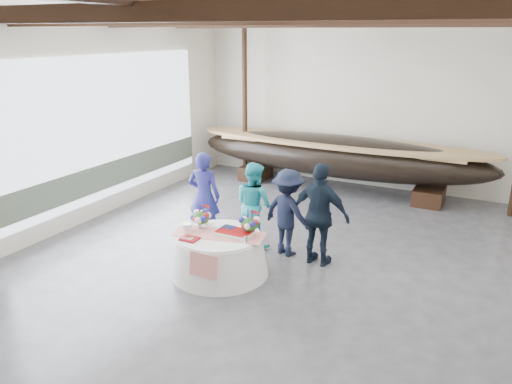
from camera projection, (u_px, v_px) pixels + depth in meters
The scene contains 13 objects.
floor at pixel (283, 274), 8.80m from camera, with size 10.00×12.00×0.01m, color #3D3D42.
wall_back at pixel (377, 104), 13.18m from camera, with size 10.00×0.02×4.50m, color silver.
wall_left at pixel (63, 125), 10.28m from camera, with size 0.02×12.00×4.50m, color silver.
ceiling at pixel (287, 2), 7.41m from camera, with size 10.00×12.00×0.01m, color white.
pavilion_structure at pixel (308, 36), 8.30m from camera, with size 9.80×11.76×4.50m.
open_bay at pixel (102, 136), 11.23m from camera, with size 0.03×7.00×3.20m.
longboat_display at pixel (337, 156), 13.14m from camera, with size 8.03×1.61×1.51m.
banquet_table at pixel (220, 254), 8.73m from camera, with size 1.71×1.71×0.74m.
tabletop_items at pixel (222, 224), 8.68m from camera, with size 1.66×0.98×0.40m.
guest_woman_blue at pixel (204, 196), 10.07m from camera, with size 0.67×0.44×1.82m, color navy.
guest_woman_teal at pixel (254, 204), 9.81m from camera, with size 0.82×0.64×1.69m, color #22A7B3.
guest_man_left at pixel (288, 213), 9.38m from camera, with size 1.08×0.62×1.67m, color black.
guest_man_right at pixel (320, 215), 8.93m from camera, with size 1.11×0.46×1.90m, color black.
Camera 1 is at (3.20, -7.26, 4.08)m, focal length 35.00 mm.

